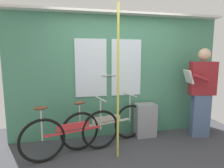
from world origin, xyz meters
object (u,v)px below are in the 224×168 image
bicycle_near_door (106,125)px  trash_bin_by_wall (145,120)px  passenger_reading_newspaper (201,91)px  handrail_pole (118,84)px  bicycle_leaning_behind (73,133)px

bicycle_near_door → trash_bin_by_wall: bicycle_near_door is taller
bicycle_near_door → passenger_reading_newspaper: (1.89, -0.06, 0.57)m
handrail_pole → passenger_reading_newspaper: bearing=13.4°
bicycle_near_door → passenger_reading_newspaper: 1.98m
handrail_pole → bicycle_near_door: bearing=101.4°
trash_bin_by_wall → handrail_pole: handrail_pole is taller
bicycle_near_door → handrail_pole: 0.96m
trash_bin_by_wall → bicycle_near_door: bearing=-167.7°
passenger_reading_newspaper → trash_bin_by_wall: passenger_reading_newspaper is taller
bicycle_near_door → bicycle_leaning_behind: size_ratio=1.02×
bicycle_near_door → trash_bin_by_wall: bearing=-3.7°
bicycle_leaning_behind → passenger_reading_newspaper: 2.56m
passenger_reading_newspaper → handrail_pole: bearing=26.4°
bicycle_leaning_behind → trash_bin_by_wall: size_ratio=2.40×
bicycle_leaning_behind → handrail_pole: bearing=-30.8°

